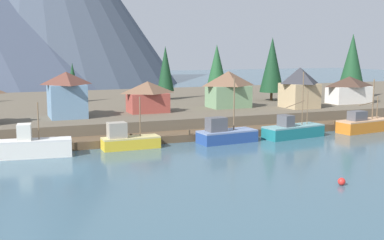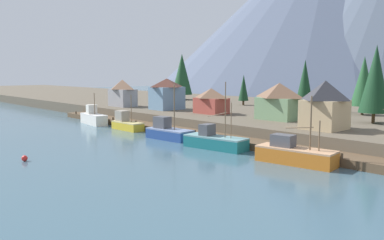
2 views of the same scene
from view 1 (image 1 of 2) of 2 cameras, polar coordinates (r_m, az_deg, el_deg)
The scene contains 19 objects.
ground_plane at distance 85.02m, azimuth -2.79°, elevation -0.39°, with size 400.00×400.00×1.00m, color #3D5B6B.
dock at distance 68.32m, azimuth 2.19°, elevation -1.67°, with size 80.00×4.00×1.60m.
shoreline_bank at distance 96.10m, azimuth -5.15°, elevation 1.64°, with size 400.00×56.00×2.50m, color brown.
fishing_boat_white at distance 58.71m, azimuth -18.27°, elevation -2.98°, with size 8.66×3.42×6.35m.
fishing_boat_yellow at distance 60.92m, azimuth -7.60°, elevation -2.33°, with size 7.21×2.45×6.51m.
fishing_boat_blue at distance 64.70m, azimuth 3.96°, elevation -1.68°, with size 8.13×3.84×8.63m.
fishing_boat_teal at distance 69.66m, azimuth 11.81°, elevation -1.20°, with size 9.45×4.35×9.24m.
fishing_boat_orange at distance 77.47m, azimuth 19.61°, elevation -0.49°, with size 9.41×4.12×7.92m.
house_red at distance 76.48m, azimuth -5.25°, elevation 2.78°, with size 6.42×4.33×4.91m.
house_green at distance 83.09m, azimuth 4.33°, elevation 3.69°, with size 7.10×5.05×6.22m.
house_blue at distance 72.88m, azimuth -14.58°, elevation 2.97°, with size 5.36×6.53×6.66m.
house_white at distance 94.21m, azimuth 18.06°, elevation 3.45°, with size 8.12×4.24×4.97m.
house_tan at distance 84.55m, azimuth 12.58°, elevation 3.82°, with size 5.45×5.64×6.88m.
conifer_near_left at distance 93.87m, azimuth -13.92°, elevation 4.64°, with size 2.48×2.48×7.42m.
conifer_near_right at distance 101.75m, azimuth 2.95°, elevation 6.30°, with size 4.44×4.44×10.98m.
conifer_mid_left at distance 103.25m, azimuth 18.40°, elevation 6.51°, with size 5.35×5.35×13.07m.
conifer_back_left at distance 96.26m, azimuth -3.15°, elevation 6.08°, with size 3.38×3.38×10.60m.
conifer_back_right at distance 95.33m, azimuth 9.44°, elevation 6.46°, with size 4.69×4.69×12.26m.
channel_buoy at distance 46.55m, azimuth 17.26°, elevation -6.95°, with size 0.70×0.70×0.70m, color red.
Camera 1 is at (-27.59, -59.40, 12.25)m, focal length 45.14 mm.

